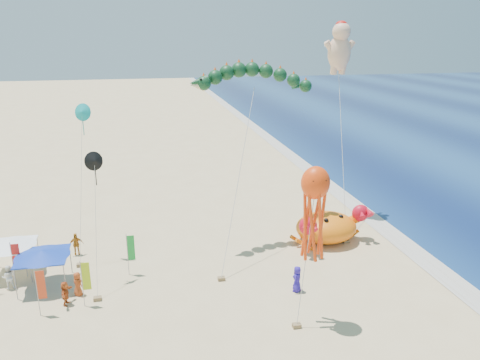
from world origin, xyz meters
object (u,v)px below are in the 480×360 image
Objects in this scene: crab_inflatable at (327,227)px; octopus_kite at (314,206)px; canopy_blue at (42,253)px; cherub_kite at (340,47)px; canopy_white at (10,244)px; dragon_kite at (253,82)px.

octopus_kite reaches higher than crab_inflatable.
crab_inflatable is 21.99m from canopy_blue.
octopus_kite is at bearing -116.45° from cherub_kite.
canopy_blue is 1.03× the size of canopy_white.
dragon_kite is 19.67m from canopy_blue.
crab_inflatable is 1.92× the size of canopy_blue.
canopy_blue is (-15.79, -4.65, -10.76)m from dragon_kite.
dragon_kite is 13.62m from octopus_kite.
dragon_kite is at bearing 7.74° from canopy_white.
octopus_kite reaches higher than canopy_white.
crab_inflatable is 1.98× the size of canopy_white.
dragon_kite reaches higher than octopus_kite.
dragon_kite reaches higher than canopy_blue.
cherub_kite is 20.89m from octopus_kite.
cherub_kite is 31.41m from canopy_white.
cherub_kite is 29.83m from canopy_blue.
canopy_blue is (-16.46, 7.64, -4.93)m from octopus_kite.
octopus_kite is at bearing -27.30° from canopy_white.
canopy_blue is at bearing -159.13° from cherub_kite.
cherub_kite is at bearing 20.87° from canopy_blue.
dragon_kite is 1.47× the size of octopus_kite.
canopy_white is at bearing -165.01° from cherub_kite.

